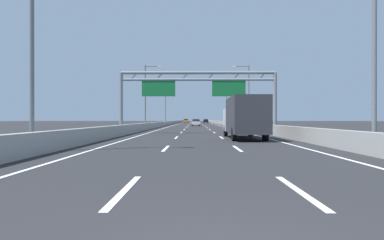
{
  "coord_description": "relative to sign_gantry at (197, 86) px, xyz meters",
  "views": [
    {
      "loc": [
        -0.35,
        -2.79,
        1.49
      ],
      "look_at": [
        -0.89,
        62.79,
        1.27
      ],
      "focal_mm": 28.49,
      "sensor_mm": 36.0,
      "label": 1
    }
  ],
  "objects": [
    {
      "name": "lane_dash_right_14",
      "position": [
        1.9,
        101.33,
        -4.8
      ],
      "size": [
        0.16,
        3.0,
        0.01
      ],
      "primitive_type": "cube",
      "color": "white",
      "rests_on": "ground_plane"
    },
    {
      "name": "edge_line_right",
      "position": [
        5.35,
        59.83,
        -4.8
      ],
      "size": [
        0.16,
        176.0,
        0.01
      ],
      "primitive_type": "cube",
      "color": "white",
      "rests_on": "ground_plane"
    },
    {
      "name": "lane_dash_right_0",
      "position": [
        1.9,
        -24.67,
        -4.8
      ],
      "size": [
        0.16,
        3.0,
        0.01
      ],
      "primitive_type": "cube",
      "color": "white",
      "rests_on": "ground_plane"
    },
    {
      "name": "barrier_right",
      "position": [
        7.0,
        81.83,
        -4.33
      ],
      "size": [
        0.45,
        220.0,
        0.95
      ],
      "color": "#9E9E99",
      "rests_on": "ground_plane"
    },
    {
      "name": "lane_dash_left_17",
      "position": [
        -1.7,
        128.33,
        -4.8
      ],
      "size": [
        0.16,
        3.0,
        0.01
      ],
      "primitive_type": "cube",
      "color": "white",
      "rests_on": "ground_plane"
    },
    {
      "name": "lane_dash_left_10",
      "position": [
        -1.7,
        65.33,
        -4.8
      ],
      "size": [
        0.16,
        3.0,
        0.01
      ],
      "primitive_type": "cube",
      "color": "white",
      "rests_on": "ground_plane"
    },
    {
      "name": "lane_dash_right_11",
      "position": [
        1.9,
        74.33,
        -4.8
      ],
      "size": [
        0.16,
        3.0,
        0.01
      ],
      "primitive_type": "cube",
      "color": "white",
      "rests_on": "ground_plane"
    },
    {
      "name": "lane_dash_left_8",
      "position": [
        -1.7,
        47.33,
        -4.8
      ],
      "size": [
        0.16,
        3.0,
        0.01
      ],
      "primitive_type": "cube",
      "color": "white",
      "rests_on": "ground_plane"
    },
    {
      "name": "streetlamp_left_mid",
      "position": [
        -7.36,
        14.27,
        0.59
      ],
      "size": [
        2.58,
        0.28,
        9.5
      ],
      "color": "slate",
      "rests_on": "ground_plane"
    },
    {
      "name": "lane_dash_right_7",
      "position": [
        1.9,
        38.33,
        -4.8
      ],
      "size": [
        0.16,
        3.0,
        0.01
      ],
      "primitive_type": "cube",
      "color": "white",
      "rests_on": "ground_plane"
    },
    {
      "name": "lane_dash_left_1",
      "position": [
        -1.7,
        -15.67,
        -4.8
      ],
      "size": [
        0.16,
        3.0,
        0.01
      ],
      "primitive_type": "cube",
      "color": "white",
      "rests_on": "ground_plane"
    },
    {
      "name": "lane_dash_right_1",
      "position": [
        1.9,
        -15.67,
        -4.8
      ],
      "size": [
        0.16,
        3.0,
        0.01
      ],
      "primitive_type": "cube",
      "color": "white",
      "rests_on": "ground_plane"
    },
    {
      "name": "lane_dash_left_0",
      "position": [
        -1.7,
        -24.67,
        -4.8
      ],
      "size": [
        0.16,
        3.0,
        0.01
      ],
      "primitive_type": "cube",
      "color": "white",
      "rests_on": "ground_plane"
    },
    {
      "name": "ground_plane",
      "position": [
        0.1,
        71.83,
        -4.81
      ],
      "size": [
        260.0,
        260.0,
        0.0
      ],
      "primitive_type": "plane",
      "color": "#262628"
    },
    {
      "name": "lane_dash_right_4",
      "position": [
        1.9,
        11.33,
        -4.8
      ],
      "size": [
        0.16,
        3.0,
        0.01
      ],
      "primitive_type": "cube",
      "color": "white",
      "rests_on": "ground_plane"
    },
    {
      "name": "yellow_car",
      "position": [
        -0.05,
        49.29,
        -4.09
      ],
      "size": [
        1.74,
        4.24,
        1.39
      ],
      "color": "yellow",
      "rests_on": "ground_plane"
    },
    {
      "name": "lane_dash_left_15",
      "position": [
        -1.7,
        110.33,
        -4.8
      ],
      "size": [
        0.16,
        3.0,
        0.01
      ],
      "primitive_type": "cube",
      "color": "white",
      "rests_on": "ground_plane"
    },
    {
      "name": "streetlamp_right_mid",
      "position": [
        7.57,
        14.27,
        0.59
      ],
      "size": [
        2.58,
        0.28,
        9.5
      ],
      "color": "slate",
      "rests_on": "ground_plane"
    },
    {
      "name": "white_car",
      "position": [
        0.07,
        34.69,
        -4.07
      ],
      "size": [
        1.78,
        4.31,
        1.41
      ],
      "color": "silver",
      "rests_on": "ground_plane"
    },
    {
      "name": "lane_dash_left_11",
      "position": [
        -1.7,
        74.33,
        -4.8
      ],
      "size": [
        0.16,
        3.0,
        0.01
      ],
      "primitive_type": "cube",
      "color": "white",
      "rests_on": "ground_plane"
    },
    {
      "name": "lane_dash_right_2",
      "position": [
        1.9,
        -6.67,
        -4.8
      ],
      "size": [
        0.16,
        3.0,
        0.01
      ],
      "primitive_type": "cube",
      "color": "white",
      "rests_on": "ground_plane"
    },
    {
      "name": "lane_dash_right_16",
      "position": [
        1.9,
        119.33,
        -4.8
      ],
      "size": [
        0.16,
        3.0,
        0.01
      ],
      "primitive_type": "cube",
      "color": "white",
      "rests_on": "ground_plane"
    },
    {
      "name": "lane_dash_left_4",
      "position": [
        -1.7,
        11.33,
        -4.8
      ],
      "size": [
        0.16,
        3.0,
        0.01
      ],
      "primitive_type": "cube",
      "color": "white",
      "rests_on": "ground_plane"
    },
    {
      "name": "streetlamp_left_far",
      "position": [
        -7.36,
        45.83,
        0.59
      ],
      "size": [
        2.58,
        0.28,
        9.5
      ],
      "color": "slate",
      "rests_on": "ground_plane"
    },
    {
      "name": "lane_dash_right_17",
      "position": [
        1.9,
        128.33,
        -4.8
      ],
      "size": [
        0.16,
        3.0,
        0.01
      ],
      "primitive_type": "cube",
      "color": "white",
      "rests_on": "ground_plane"
    },
    {
      "name": "streetlamp_right_near",
      "position": [
        7.57,
        -17.28,
        0.59
      ],
      "size": [
        2.58,
        0.28,
        9.5
      ],
      "color": "slate",
      "rests_on": "ground_plane"
    },
    {
      "name": "black_car",
      "position": [
        3.83,
        78.83,
        -4.05
      ],
      "size": [
        1.74,
        4.14,
        1.44
      ],
      "color": "black",
      "rests_on": "ground_plane"
    },
    {
      "name": "lane_dash_right_6",
      "position": [
        1.9,
        29.33,
        -4.8
      ],
      "size": [
        0.16,
        3.0,
        0.01
      ],
      "primitive_type": "cube",
      "color": "white",
      "rests_on": "ground_plane"
    },
    {
      "name": "lane_dash_right_9",
      "position": [
        1.9,
        56.33,
        -4.8
      ],
      "size": [
        0.16,
        3.0,
        0.01
      ],
      "primitive_type": "cube",
      "color": "white",
      "rests_on": "ground_plane"
    },
    {
      "name": "lane_dash_right_12",
      "position": [
        1.9,
        83.33,
        -4.8
      ],
      "size": [
        0.16,
        3.0,
        0.01
      ],
      "primitive_type": "cube",
      "color": "white",
      "rests_on": "ground_plane"
    },
    {
      "name": "barrier_left",
      "position": [
        -6.8,
        81.83,
        -4.33
      ],
      "size": [
        0.45,
        220.0,
        0.95
      ],
      "color": "#9E9E99",
      "rests_on": "ground_plane"
    },
    {
      "name": "lane_dash_right_10",
      "position": [
        1.9,
        65.33,
        -4.8
      ],
      "size": [
        0.16,
        3.0,
        0.01
      ],
      "primitive_type": "cube",
      "color": "white",
      "rests_on": "ground_plane"
    },
    {
      "name": "lane_dash_left_16",
      "position": [
        -1.7,
        119.33,
        -4.8
      ],
      "size": [
        0.16,
        3.0,
        0.01
      ],
      "primitive_type": "cube",
      "color": "white",
      "rests_on": "ground_plane"
    },
    {
      "name": "lane_dash_left_13",
      "position": [
        -1.7,
        92.33,
        -4.8
      ],
      "size": [
        0.16,
        3.0,
        0.01
      ],
      "primitive_type": "cube",
      "color": "white",
      "rests_on": "ground_plane"
    },
    {
      "name": "lane_dash_right_5",
      "position": [
        1.9,
        20.33,
        -4.8
      ],
      "size": [
        0.16,
        3.0,
        0.01
      ],
      "primitive_type": "cube",
      "color": "white",
      "rests_on": "ground_plane"
    },
    {
      "name": "lane_dash_left_2",
      "position": [
        -1.7,
        -6.67,
        -4.8
      ],
      "size": [
        0.16,
        3.0,
        0.01
      ],
      "primitive_type": "cube",
      "color": "white",
      "rests_on": "ground_plane"
    },
    {
      "name": "lane_dash_right_13",
      "position": [
        1.9,
        92.33,
        -4.8
      ],
      "size": [
        0.16,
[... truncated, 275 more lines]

